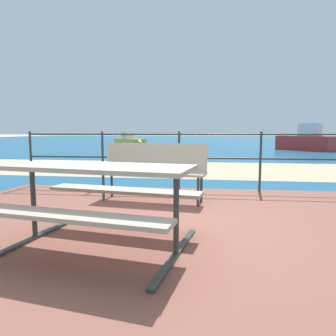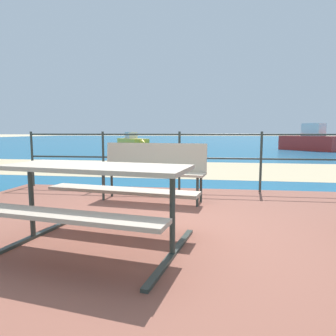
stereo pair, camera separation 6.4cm
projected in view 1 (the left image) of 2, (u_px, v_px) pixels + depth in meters
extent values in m
plane|color=beige|center=(159.00, 236.00, 3.35)|extent=(240.00, 240.00, 0.00)
cube|color=brown|center=(159.00, 234.00, 3.35)|extent=(6.40, 5.20, 0.06)
cube|color=#145B84|center=(202.00, 140.00, 42.77)|extent=(90.00, 90.00, 0.01)
cube|color=tan|center=(189.00, 169.00, 9.40)|extent=(54.08, 5.37, 0.01)
cube|color=tan|center=(98.00, 167.00, 2.80)|extent=(1.81, 0.94, 0.04)
cube|color=tan|center=(64.00, 216.00, 2.34)|extent=(1.75, 0.55, 0.04)
cube|color=tan|center=(124.00, 191.00, 3.34)|extent=(1.75, 0.55, 0.04)
cylinder|color=#2D3833|center=(34.00, 202.00, 3.06)|extent=(0.06, 0.06, 0.76)
cube|color=#2D3833|center=(35.00, 237.00, 3.10)|extent=(0.29, 1.31, 0.03)
cylinder|color=#2D3833|center=(176.00, 214.00, 2.63)|extent=(0.06, 0.06, 0.76)
cube|color=#2D3833|center=(176.00, 254.00, 2.67)|extent=(0.29, 1.31, 0.03)
cube|color=#BCAD93|center=(152.00, 173.00, 4.73)|extent=(1.71, 0.63, 0.04)
cube|color=#BCAD93|center=(155.00, 157.00, 4.88)|extent=(1.66, 0.30, 0.44)
cylinder|color=#2D3833|center=(103.00, 186.00, 4.81)|extent=(0.04, 0.04, 0.45)
cylinder|color=#2D3833|center=(112.00, 183.00, 5.10)|extent=(0.04, 0.04, 0.45)
cylinder|color=#2D3833|center=(198.00, 191.00, 4.42)|extent=(0.04, 0.04, 0.45)
cylinder|color=#2D3833|center=(201.00, 188.00, 4.71)|extent=(0.04, 0.04, 0.45)
cylinder|color=#2D3833|center=(31.00, 159.00, 6.05)|extent=(0.04, 0.04, 1.09)
cylinder|color=#2D3833|center=(103.00, 160.00, 5.87)|extent=(0.04, 0.04, 1.09)
cylinder|color=#2D3833|center=(179.00, 161.00, 5.69)|extent=(0.04, 0.04, 1.09)
cylinder|color=#2D3833|center=(260.00, 162.00, 5.51)|extent=(0.04, 0.04, 1.09)
cylinder|color=#2D3833|center=(179.00, 134.00, 5.63)|extent=(5.90, 0.03, 0.03)
cylinder|color=#2D3833|center=(179.00, 158.00, 5.68)|extent=(5.90, 0.03, 0.03)
cube|color=yellow|center=(129.00, 142.00, 26.68)|extent=(3.59, 4.26, 0.55)
cube|color=silver|center=(128.00, 135.00, 26.90)|extent=(1.30, 1.37, 0.57)
cone|color=yellow|center=(140.00, 142.00, 24.59)|extent=(0.69, 0.69, 0.49)
cube|color=red|center=(305.00, 143.00, 18.84)|extent=(3.17, 3.46, 0.88)
cube|color=silver|center=(310.00, 130.00, 18.52)|extent=(1.35, 1.39, 0.76)
cone|color=red|center=(278.00, 142.00, 20.52)|extent=(0.93, 0.89, 0.79)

